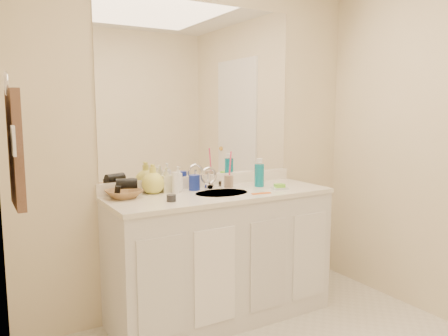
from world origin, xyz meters
name	(u,v)px	position (x,y,z in m)	size (l,w,h in m)	color
wall_back	(201,142)	(0.00, 1.30, 1.20)	(2.60, 0.02, 2.40)	beige
wall_left	(23,185)	(-1.30, 0.00, 1.20)	(0.02, 2.60, 2.40)	beige
vanity_cabinet	(220,257)	(0.00, 1.02, 0.42)	(1.50, 0.55, 0.85)	silver
countertop	(220,194)	(0.00, 1.02, 0.86)	(1.52, 0.57, 0.03)	white
backsplash	(202,181)	(0.00, 1.29, 0.92)	(1.52, 0.03, 0.08)	white
sink_basin	(222,194)	(0.00, 1.00, 0.87)	(0.37, 0.37, 0.02)	beige
faucet	(209,181)	(0.00, 1.18, 0.94)	(0.02, 0.02, 0.11)	silver
mirror	(201,91)	(0.00, 1.29, 1.56)	(1.48, 0.01, 1.20)	white
blue_mug	(194,183)	(-0.11, 1.18, 0.93)	(0.08, 0.08, 0.10)	#162999
tan_cup	(229,181)	(0.14, 1.14, 0.92)	(0.07, 0.07, 0.09)	tan
toothbrush	(230,167)	(0.15, 1.14, 1.03)	(0.01, 0.01, 0.22)	#FF437D
mouthwash_bottle	(259,175)	(0.35, 1.08, 0.96)	(0.07, 0.07, 0.16)	#0C7B95
soap_dish	(280,188)	(0.41, 0.91, 0.89)	(0.11, 0.08, 0.01)	silver
green_soap	(280,186)	(0.41, 0.91, 0.90)	(0.07, 0.05, 0.02)	#7DDE36
orange_comb	(261,193)	(0.21, 0.84, 0.88)	(0.14, 0.03, 0.01)	orange
dark_jar	(171,198)	(-0.40, 0.92, 0.90)	(0.06, 0.06, 0.04)	#242529
extra_white_bottle	(176,183)	(-0.27, 1.14, 0.95)	(0.04, 0.04, 0.14)	white
soap_bottle_white	(178,179)	(-0.23, 1.20, 0.97)	(0.07, 0.07, 0.17)	white
soap_bottle_cream	(166,179)	(-0.30, 1.23, 0.96)	(0.08, 0.08, 0.17)	beige
soap_bottle_yellow	(153,179)	(-0.40, 1.22, 0.98)	(0.15, 0.15, 0.19)	#E6E359
wicker_basket	(124,194)	(-0.62, 1.16, 0.91)	(0.22, 0.22, 0.05)	olive
hair_dryer	(127,184)	(-0.60, 1.16, 0.97)	(0.07, 0.07, 0.13)	black
towel_ring	(6,83)	(-1.27, 0.77, 1.55)	(0.11, 0.11, 0.01)	silver
hand_towel	(15,149)	(-1.25, 0.77, 1.25)	(0.04, 0.32, 0.55)	#402C22
switch_plate	(13,141)	(-1.27, 0.57, 1.30)	(0.01, 0.09, 0.13)	white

